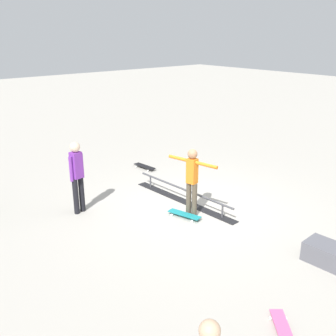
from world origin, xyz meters
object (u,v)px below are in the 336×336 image
object	(u,v)px
skater_main	(192,178)
bystander_purple_shirt	(77,174)
skateboard_main	(184,214)
loose_skateboard_black	(145,166)
grind_rail	(183,196)
loose_skateboard_pink	(283,329)

from	to	relation	value
skater_main	bystander_purple_shirt	world-z (taller)	bystander_purple_shirt
skateboard_main	loose_skateboard_black	bearing A→B (deg)	142.95
grind_rail	loose_skateboard_pink	world-z (taller)	grind_rail
bystander_purple_shirt	loose_skateboard_black	size ratio (longest dim) A/B	2.10
skater_main	bystander_purple_shirt	size ratio (longest dim) A/B	0.93
grind_rail	loose_skateboard_black	bearing A→B (deg)	-18.81
grind_rail	skateboard_main	xyz separation A→B (m)	(-0.67, 0.58, -0.08)
loose_skateboard_black	skateboard_main	bearing A→B (deg)	-27.59
grind_rail	skateboard_main	distance (m)	0.89
skateboard_main	grind_rail	bearing A→B (deg)	124.30
skater_main	bystander_purple_shirt	bearing A→B (deg)	34.97
loose_skateboard_pink	skateboard_main	bearing A→B (deg)	19.62
skater_main	skateboard_main	size ratio (longest dim) A/B	1.94
skater_main	loose_skateboard_pink	size ratio (longest dim) A/B	2.18
grind_rail	skater_main	size ratio (longest dim) A/B	2.06
skateboard_main	loose_skateboard_black	xyz separation A→B (m)	(3.25, -1.33, 0.00)
skater_main	skateboard_main	world-z (taller)	skater_main
grind_rail	loose_skateboard_black	distance (m)	2.69
bystander_purple_shirt	skateboard_main	bearing A→B (deg)	-57.88
skater_main	loose_skateboard_black	bearing A→B (deg)	-29.86
skateboard_main	loose_skateboard_black	world-z (taller)	same
grind_rail	loose_skateboard_black	xyz separation A→B (m)	(2.58, -0.75, -0.08)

